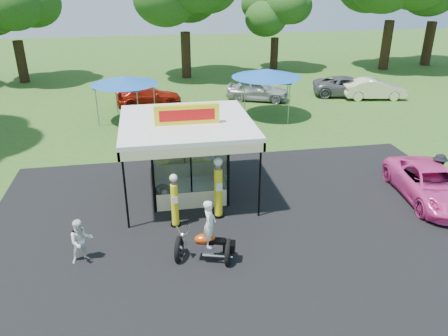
{
  "coord_description": "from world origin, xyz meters",
  "views": [
    {
      "loc": [
        -3.51,
        -12.27,
        8.92
      ],
      "look_at": [
        -0.58,
        4.0,
        1.54
      ],
      "focal_mm": 35.0,
      "sensor_mm": 36.0,
      "label": 1
    }
  ],
  "objects": [
    {
      "name": "spectator_east_a",
      "position": [
        8.91,
        3.31,
        0.87
      ],
      "size": [
        1.26,
        1.23,
        1.73
      ],
      "primitive_type": "imported",
      "rotation": [
        0.0,
        0.0,
        3.88
      ],
      "color": "black",
      "rests_on": "ground"
    },
    {
      "name": "motorcycle",
      "position": [
        -1.87,
        -0.11,
        0.93
      ],
      "size": [
        2.1,
        1.43,
        2.38
      ],
      "rotation": [
        0.0,
        0.0,
        -0.29
      ],
      "color": "black",
      "rests_on": "ground"
    },
    {
      "name": "gas_pump_left",
      "position": [
        -2.77,
        2.31,
        1.05
      ],
      "size": [
        0.41,
        0.41,
        2.2
      ],
      "color": "black",
      "rests_on": "ground"
    },
    {
      "name": "tent_west",
      "position": [
        -4.85,
        16.02,
        2.69
      ],
      "size": [
        4.26,
        4.26,
        2.97
      ],
      "rotation": [
        0.0,
        0.0,
        -0.39
      ],
      "color": "gray",
      "rests_on": "ground"
    },
    {
      "name": "oak_far_d",
      "position": [
        9.4,
        30.89,
        5.47
      ],
      "size": [
        7.21,
        7.21,
        8.59
      ],
      "color": "black",
      "rests_on": "ground"
    },
    {
      "name": "kiosk_car",
      "position": [
        -2.0,
        7.2,
        0.48
      ],
      "size": [
        2.82,
        1.13,
        0.96
      ],
      "primitive_type": "imported",
      "rotation": [
        0.0,
        0.0,
        1.57
      ],
      "color": "yellow",
      "rests_on": "ground"
    },
    {
      "name": "gas_station_kiosk",
      "position": [
        -2.0,
        4.99,
        1.78
      ],
      "size": [
        5.4,
        5.4,
        4.18
      ],
      "color": "white",
      "rests_on": "ground"
    },
    {
      "name": "bg_car_c",
      "position": [
        4.84,
        19.54,
        0.8
      ],
      "size": [
        5.05,
        3.55,
        1.6
      ],
      "primitive_type": "imported",
      "rotation": [
        0.0,
        0.0,
        1.17
      ],
      "color": "#9C9DA0",
      "rests_on": "ground"
    },
    {
      "name": "bg_car_d",
      "position": [
        12.2,
        19.58,
        0.75
      ],
      "size": [
        5.88,
        3.79,
        1.51
      ],
      "primitive_type": "imported",
      "rotation": [
        0.0,
        0.0,
        1.32
      ],
      "color": "#58575A",
      "rests_on": "ground"
    },
    {
      "name": "pink_sedan",
      "position": [
        8.13,
        2.55,
        0.73
      ],
      "size": [
        3.03,
        5.5,
        1.46
      ],
      "primitive_type": "imported",
      "rotation": [
        0.0,
        0.0,
        -0.12
      ],
      "color": "#F1419F",
      "rests_on": "ground"
    },
    {
      "name": "bg_car_e",
      "position": [
        13.78,
        18.35,
        0.77
      ],
      "size": [
        4.9,
        2.36,
        1.55
      ],
      "primitive_type": "imported",
      "rotation": [
        0.0,
        0.0,
        1.41
      ],
      "color": "#F2E7B9",
      "rests_on": "ground"
    },
    {
      "name": "ground",
      "position": [
        0.0,
        0.0,
        0.0
      ],
      "size": [
        120.0,
        120.0,
        0.0
      ],
      "primitive_type": "plane",
      "color": "#2E551A",
      "rests_on": "ground"
    },
    {
      "name": "tent_east",
      "position": [
        4.32,
        15.44,
        2.92
      ],
      "size": [
        4.61,
        4.61,
        3.23
      ],
      "rotation": [
        0.0,
        0.0,
        -0.28
      ],
      "color": "gray",
      "rests_on": "ground"
    },
    {
      "name": "oak_far_b",
      "position": [
        -14.21,
        29.19,
        6.38
      ],
      "size": [
        8.38,
        8.38,
        10.0
      ],
      "color": "black",
      "rests_on": "ground"
    },
    {
      "name": "asphalt_apron",
      "position": [
        0.0,
        2.0,
        0.02
      ],
      "size": [
        20.0,
        14.0,
        0.04
      ],
      "primitive_type": "cube",
      "color": "black",
      "rests_on": "ground"
    },
    {
      "name": "spare_tires",
      "position": [
        -3.09,
        4.41,
        0.38
      ],
      "size": [
        0.93,
        0.56,
        0.79
      ],
      "rotation": [
        0.0,
        0.0,
        0.02
      ],
      "color": "black",
      "rests_on": "ground"
    },
    {
      "name": "bg_car_b",
      "position": [
        -3.4,
        19.62,
        0.69
      ],
      "size": [
        4.86,
        2.29,
        1.37
      ],
      "primitive_type": "imported",
      "rotation": [
        0.0,
        0.0,
        1.65
      ],
      "color": "#A51A0C",
      "rests_on": "ground"
    },
    {
      "name": "spectator_west",
      "position": [
        -6.02,
        0.61,
        0.8
      ],
      "size": [
        0.93,
        0.82,
        1.59
      ],
      "primitive_type": "imported",
      "rotation": [
        0.0,
        0.0,
        0.33
      ],
      "color": "white",
      "rests_on": "ground"
    },
    {
      "name": "gas_pump_right",
      "position": [
        -1.04,
        2.71,
        1.24
      ],
      "size": [
        0.48,
        0.48,
        2.58
      ],
      "color": "black",
      "rests_on": "ground"
    }
  ]
}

